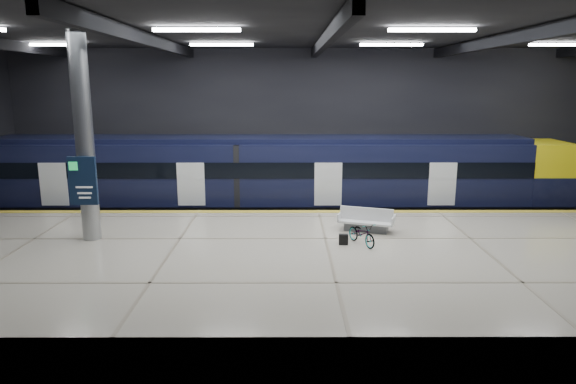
{
  "coord_description": "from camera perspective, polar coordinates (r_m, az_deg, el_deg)",
  "views": [
    {
      "loc": [
        -1.33,
        -17.91,
        6.33
      ],
      "look_at": [
        -1.28,
        1.5,
        2.2
      ],
      "focal_mm": 32.0,
      "sensor_mm": 36.0,
      "label": 1
    }
  ],
  "objects": [
    {
      "name": "rails",
      "position": [
        24.27,
        2.99,
        -2.93
      ],
      "size": [
        30.0,
        1.52,
        0.16
      ],
      "color": "gray",
      "rests_on": "ground"
    },
    {
      "name": "safety_strip",
      "position": [
        21.35,
        3.42,
        -2.17
      ],
      "size": [
        30.0,
        0.4,
        0.01
      ],
      "primitive_type": "cube",
      "color": "gold",
      "rests_on": "platform"
    },
    {
      "name": "pannier_bag",
      "position": [
        17.09,
        6.18,
        -5.26
      ],
      "size": [
        0.31,
        0.2,
        0.35
      ],
      "primitive_type": "cube",
      "rotation": [
        0.0,
        0.0,
        -0.05
      ],
      "color": "black",
      "rests_on": "platform"
    },
    {
      "name": "room_shell",
      "position": [
        17.97,
        4.14,
        10.03
      ],
      "size": [
        30.1,
        16.1,
        8.05
      ],
      "color": "black",
      "rests_on": "ground"
    },
    {
      "name": "bench",
      "position": [
        18.68,
        8.69,
        -3.41
      ],
      "size": [
        2.13,
        1.41,
        0.87
      ],
      "rotation": [
        0.0,
        0.0,
        -0.33
      ],
      "color": "#595B60",
      "rests_on": "platform"
    },
    {
      "name": "ground",
      "position": [
        19.04,
        3.89,
        -7.43
      ],
      "size": [
        30.0,
        30.0,
        0.0
      ],
      "primitive_type": "plane",
      "color": "black",
      "rests_on": "ground"
    },
    {
      "name": "platform",
      "position": [
        16.51,
        4.52,
        -8.52
      ],
      "size": [
        30.0,
        11.0,
        1.1
      ],
      "primitive_type": "cube",
      "color": "#C1B3A3",
      "rests_on": "ground"
    },
    {
      "name": "info_column",
      "position": [
        18.25,
        -21.7,
        5.29
      ],
      "size": [
        0.9,
        0.78,
        6.9
      ],
      "color": "#9EA0A5",
      "rests_on": "platform"
    },
    {
      "name": "bicycle",
      "position": [
        17.11,
        8.2,
        -4.59
      ],
      "size": [
        1.09,
        1.51,
        0.76
      ],
      "primitive_type": "imported",
      "rotation": [
        0.0,
        0.0,
        0.46
      ],
      "color": "#99999E",
      "rests_on": "platform"
    },
    {
      "name": "train",
      "position": [
        23.8,
        1.32,
        1.67
      ],
      "size": [
        29.4,
        2.84,
        3.79
      ],
      "color": "black",
      "rests_on": "ground"
    }
  ]
}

